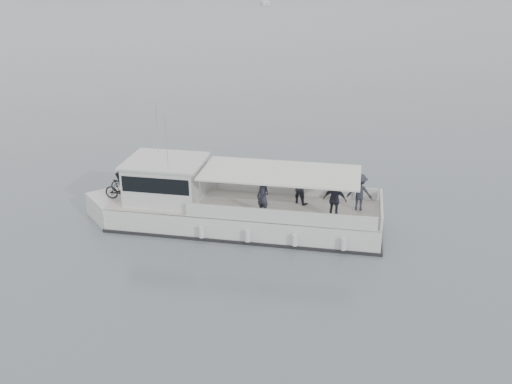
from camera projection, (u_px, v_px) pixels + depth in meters
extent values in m
plane|color=slate|center=(188.00, 262.00, 21.60)|extent=(1400.00, 1400.00, 0.00)
cube|color=silver|center=(244.00, 218.00, 24.21)|extent=(11.65, 7.08, 1.23)
cube|color=silver|center=(119.00, 208.00, 25.18)|extent=(2.85, 2.85, 1.23)
cube|color=beige|center=(244.00, 205.00, 23.97)|extent=(11.65, 7.08, 0.06)
cube|color=black|center=(245.00, 226.00, 24.35)|extent=(11.87, 7.26, 0.17)
cube|color=silver|center=(289.00, 189.00, 24.89)|extent=(7.04, 2.94, 0.57)
cube|color=silver|center=(279.00, 217.00, 22.25)|extent=(7.04, 2.94, 0.57)
cube|color=silver|center=(381.00, 209.00, 22.90)|extent=(1.23, 2.84, 0.57)
cube|color=silver|center=(166.00, 181.00, 24.22)|extent=(3.77, 3.51, 1.70)
cube|color=black|center=(133.00, 176.00, 24.42)|extent=(1.38, 2.39, 1.09)
cube|color=black|center=(166.00, 175.00, 24.12)|extent=(3.60, 3.47, 0.66)
cube|color=silver|center=(165.00, 161.00, 23.88)|extent=(4.01, 3.75, 0.09)
cube|color=white|center=(281.00, 173.00, 23.11)|extent=(7.03, 5.05, 0.08)
cylinder|color=silver|center=(200.00, 198.00, 22.73)|extent=(0.07, 0.07, 1.56)
cylinder|color=silver|center=(217.00, 175.00, 25.13)|extent=(0.07, 0.07, 1.56)
cylinder|color=silver|center=(354.00, 209.00, 21.70)|extent=(0.07, 0.07, 1.56)
cylinder|color=silver|center=(356.00, 184.00, 24.10)|extent=(0.07, 0.07, 1.56)
cylinder|color=silver|center=(157.00, 126.00, 24.28)|extent=(0.04, 0.04, 2.46)
cylinder|color=silver|center=(167.00, 142.00, 22.81)|extent=(0.04, 0.04, 2.08)
cylinder|color=silver|center=(202.00, 232.00, 22.92)|extent=(0.30, 0.30, 0.47)
cylinder|color=silver|center=(248.00, 236.00, 22.60)|extent=(0.30, 0.30, 0.47)
cylinder|color=silver|center=(295.00, 240.00, 22.28)|extent=(0.30, 0.30, 0.47)
cylinder|color=silver|center=(344.00, 244.00, 21.95)|extent=(0.30, 0.30, 0.47)
imported|color=black|center=(128.00, 184.00, 25.05)|extent=(1.72, 1.13, 0.85)
imported|color=black|center=(121.00, 190.00, 24.36)|extent=(1.54, 0.95, 0.90)
imported|color=#282A36|center=(263.00, 197.00, 22.73)|extent=(0.65, 0.69, 1.59)
imported|color=#282A36|center=(300.00, 186.00, 23.88)|extent=(0.96, 0.98, 1.59)
imported|color=#282A36|center=(335.00, 200.00, 22.51)|extent=(0.99, 0.83, 1.59)
imported|color=#282A36|center=(360.00, 192.00, 23.20)|extent=(1.18, 0.97, 1.59)
cube|color=silver|center=(265.00, 3.00, 135.02)|extent=(2.35, 5.85, 0.75)
cube|color=silver|center=(265.00, 2.00, 134.90)|extent=(1.78, 2.14, 0.45)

